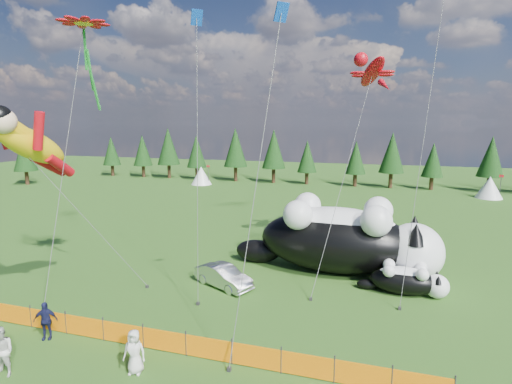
{
  "coord_description": "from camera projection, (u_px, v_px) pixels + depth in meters",
  "views": [
    {
      "loc": [
        8.12,
        -16.54,
        9.44
      ],
      "look_at": [
        1.87,
        4.0,
        5.73
      ],
      "focal_mm": 28.0,
      "sensor_mm": 36.0,
      "label": 1
    }
  ],
  "objects": [
    {
      "name": "car",
      "position": [
        223.0,
        276.0,
        23.28
      ],
      "size": [
        4.01,
        2.85,
        1.25
      ],
      "primitive_type": "imported",
      "rotation": [
        0.0,
        0.0,
        1.12
      ],
      "color": "silver",
      "rests_on": "ground"
    },
    {
      "name": "tree_line",
      "position": [
        322.0,
        159.0,
        61.28
      ],
      "size": [
        90.0,
        4.0,
        8.0
      ],
      "primitive_type": null,
      "color": "black",
      "rests_on": "ground"
    },
    {
      "name": "ground",
      "position": [
        196.0,
        319.0,
        19.53
      ],
      "size": [
        160.0,
        160.0,
        0.0
      ],
      "primitive_type": "plane",
      "color": "#163B0A",
      "rests_on": "ground"
    },
    {
      "name": "spectator_c",
      "position": [
        45.0,
        321.0,
        17.57
      ],
      "size": [
        1.13,
        0.91,
        1.72
      ],
      "primitive_type": "imported",
      "rotation": [
        0.0,
        0.0,
        0.46
      ],
      "color": "#15183B",
      "rests_on": "ground"
    },
    {
      "name": "cat_large",
      "position": [
        345.0,
        238.0,
        25.28
      ],
      "size": [
        13.27,
        5.01,
        4.79
      ],
      "rotation": [
        0.0,
        0.0,
        -0.04
      ],
      "color": "black",
      "rests_on": "ground"
    },
    {
      "name": "spectator_e",
      "position": [
        134.0,
        352.0,
        15.15
      ],
      "size": [
        0.95,
        0.72,
        1.74
      ],
      "primitive_type": "imported",
      "rotation": [
        0.0,
        0.0,
        0.21
      ],
      "color": "silver",
      "rests_on": "ground"
    },
    {
      "name": "spectator_b",
      "position": [
        1.0,
        352.0,
        14.94
      ],
      "size": [
        0.96,
        0.58,
        1.94
      ],
      "primitive_type": "imported",
      "rotation": [
        0.0,
        0.0,
        0.02
      ],
      "color": "silver",
      "rests_on": "ground"
    },
    {
      "name": "diamond_kite_c",
      "position": [
        279.0,
        28.0,
        15.95
      ],
      "size": [
        1.61,
        3.96,
        14.68
      ],
      "color": "#0B41AE",
      "rests_on": "ground"
    },
    {
      "name": "diamond_kite_a",
      "position": [
        197.0,
        28.0,
        21.39
      ],
      "size": [
        1.58,
        3.36,
        15.87
      ],
      "color": "#0B41AE",
      "rests_on": "ground"
    },
    {
      "name": "superhero_kite",
      "position": [
        32.0,
        145.0,
        19.22
      ],
      "size": [
        5.78,
        6.19,
        11.15
      ],
      "color": "#E3B60B",
      "rests_on": "ground"
    },
    {
      "name": "flower_kite",
      "position": [
        83.0,
        26.0,
        19.63
      ],
      "size": [
        2.58,
        5.09,
        14.67
      ],
      "color": "#B80914",
      "rests_on": "ground"
    },
    {
      "name": "safety_fence",
      "position": [
        164.0,
        341.0,
        16.62
      ],
      "size": [
        22.06,
        0.06,
        1.1
      ],
      "color": "#262626",
      "rests_on": "ground"
    },
    {
      "name": "gecko_kite",
      "position": [
        372.0,
        72.0,
        27.08
      ],
      "size": [
        4.83,
        12.29,
        15.71
      ],
      "color": "#B80914",
      "rests_on": "ground"
    },
    {
      "name": "festival_tents",
      "position": [
        398.0,
        184.0,
        53.85
      ],
      "size": [
        50.0,
        3.2,
        2.8
      ],
      "primitive_type": null,
      "color": "white",
      "rests_on": "ground"
    },
    {
      "name": "cat_small",
      "position": [
        408.0,
        280.0,
        22.2
      ],
      "size": [
        4.9,
        1.8,
        1.77
      ],
      "rotation": [
        0.0,
        0.0,
        -0.02
      ],
      "color": "black",
      "rests_on": "ground"
    }
  ]
}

